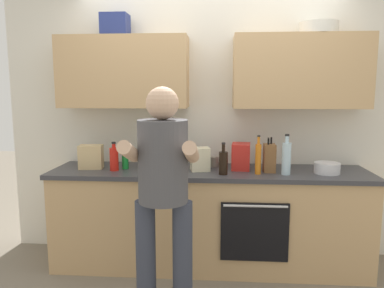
# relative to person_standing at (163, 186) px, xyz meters

# --- Properties ---
(ground_plane) EXTENTS (12.00, 12.00, 0.00)m
(ground_plane) POSITION_rel_person_standing_xyz_m (0.29, 0.83, -0.97)
(ground_plane) COLOR #756B5B
(back_wall_unit) EXTENTS (4.00, 0.39, 2.50)m
(back_wall_unit) POSITION_rel_person_standing_xyz_m (0.29, 1.10, 0.53)
(back_wall_unit) COLOR silver
(back_wall_unit) RESTS_ON ground
(counter) EXTENTS (2.84, 0.67, 0.90)m
(counter) POSITION_rel_person_standing_xyz_m (0.29, 0.83, -0.52)
(counter) COLOR tan
(counter) RESTS_ON ground
(person_standing) EXTENTS (0.49, 0.45, 1.64)m
(person_standing) POSITION_rel_person_standing_xyz_m (0.00, 0.00, 0.00)
(person_standing) COLOR #383D4C
(person_standing) RESTS_ON ground
(bottle_soda) EXTENTS (0.06, 0.06, 0.20)m
(bottle_soda) POSITION_rel_person_standing_xyz_m (-0.47, 0.83, 0.01)
(bottle_soda) COLOR #198C33
(bottle_soda) RESTS_ON counter
(bottle_soy) EXTENTS (0.08, 0.08, 0.28)m
(bottle_soy) POSITION_rel_person_standing_xyz_m (0.41, 0.67, 0.04)
(bottle_soy) COLOR black
(bottle_soy) RESTS_ON counter
(bottle_hotsauce) EXTENTS (0.08, 0.08, 0.26)m
(bottle_hotsauce) POSITION_rel_person_standing_xyz_m (-0.55, 0.75, 0.04)
(bottle_hotsauce) COLOR red
(bottle_hotsauce) RESTS_ON counter
(bottle_juice) EXTENTS (0.05, 0.05, 0.33)m
(bottle_juice) POSITION_rel_person_standing_xyz_m (0.71, 0.70, 0.07)
(bottle_juice) COLOR orange
(bottle_juice) RESTS_ON counter
(bottle_syrup) EXTENTS (0.07, 0.07, 0.20)m
(bottle_syrup) POSITION_rel_person_standing_xyz_m (-0.16, 0.64, 0.01)
(bottle_syrup) COLOR #8C4C14
(bottle_syrup) RESTS_ON counter
(bottle_water) EXTENTS (0.08, 0.08, 0.35)m
(bottle_water) POSITION_rel_person_standing_xyz_m (0.95, 0.71, 0.08)
(bottle_water) COLOR silver
(bottle_water) RESTS_ON counter
(cup_stoneware) EXTENTS (0.09, 0.09, 0.09)m
(cup_stoneware) POSITION_rel_person_standing_xyz_m (0.33, 0.99, -0.02)
(cup_stoneware) COLOR slate
(cup_stoneware) RESTS_ON counter
(mixing_bowl) EXTENTS (0.22, 0.22, 0.09)m
(mixing_bowl) POSITION_rel_person_standing_xyz_m (1.31, 0.78, -0.02)
(mixing_bowl) COLOR silver
(mixing_bowl) RESTS_ON counter
(knife_block) EXTENTS (0.10, 0.14, 0.30)m
(knife_block) POSITION_rel_person_standing_xyz_m (0.82, 0.80, 0.05)
(knife_block) COLOR brown
(knife_block) RESTS_ON counter
(potted_herb) EXTENTS (0.20, 0.20, 0.30)m
(potted_herb) POSITION_rel_person_standing_xyz_m (-0.21, 0.82, 0.11)
(potted_herb) COLOR #9E6647
(potted_herb) RESTS_ON counter
(grocery_bag_rice) EXTENTS (0.19, 0.18, 0.21)m
(grocery_bag_rice) POSITION_rel_person_standing_xyz_m (0.21, 0.81, 0.03)
(grocery_bag_rice) COLOR beige
(grocery_bag_rice) RESTS_ON counter
(grocery_bag_bread) EXTENTS (0.23, 0.17, 0.22)m
(grocery_bag_bread) POSITION_rel_person_standing_xyz_m (-0.79, 0.83, 0.04)
(grocery_bag_bread) COLOR tan
(grocery_bag_bread) RESTS_ON counter
(grocery_bag_crisps) EXTENTS (0.18, 0.23, 0.24)m
(grocery_bag_crisps) POSITION_rel_person_standing_xyz_m (0.58, 0.89, 0.05)
(grocery_bag_crisps) COLOR red
(grocery_bag_crisps) RESTS_ON counter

